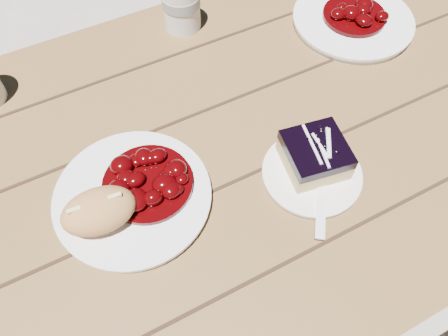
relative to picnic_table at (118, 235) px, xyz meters
name	(u,v)px	position (x,y,z in m)	size (l,w,h in m)	color
ground	(157,313)	(0.00, 0.00, -0.59)	(60.00, 60.00, 0.00)	#A39E93
picnic_table	(118,235)	(0.00, 0.00, 0.00)	(2.00, 1.55, 0.75)	brown
main_plate	(133,197)	(0.05, -0.03, 0.17)	(0.25, 0.25, 0.02)	white
goulash_stew	(147,178)	(0.08, -0.03, 0.20)	(0.15, 0.15, 0.04)	#3B0203
bread_roll	(99,211)	(-0.01, -0.05, 0.21)	(0.11, 0.08, 0.06)	#C3864B
dessert_plate	(312,174)	(0.33, -0.13, 0.17)	(0.16, 0.16, 0.01)	white
blueberry_cake	(315,155)	(0.34, -0.11, 0.20)	(0.11, 0.11, 0.06)	#D8BB76
fork_dessert	(321,203)	(0.31, -0.18, 0.17)	(0.03, 0.16, 0.01)	white
coffee_cup	(182,7)	(0.30, 0.31, 0.21)	(0.08, 0.08, 0.09)	white
second_plate	(353,21)	(0.62, 0.15, 0.17)	(0.25, 0.25, 0.02)	white
second_stew	(356,9)	(0.62, 0.15, 0.20)	(0.13, 0.13, 0.04)	#3B0203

